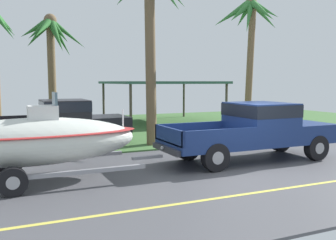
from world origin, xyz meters
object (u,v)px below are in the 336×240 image
object	(u,v)px
boat_on_trailer	(32,141)
palm_tree_far_left	(249,27)
palm_tree_near_left	(150,14)
carport_awning	(161,83)
pickup_truck_towing	(259,128)
palm_tree_mid	(50,42)
parked_pickup_background	(64,121)

from	to	relation	value
boat_on_trailer	palm_tree_far_left	world-z (taller)	palm_tree_far_left
palm_tree_near_left	carport_awning	bearing A→B (deg)	63.76
palm_tree_far_left	palm_tree_near_left	bearing A→B (deg)	-168.41
boat_on_trailer	palm_tree_near_left	distance (m)	7.26
pickup_truck_towing	boat_on_trailer	bearing A→B (deg)	-180.00
palm_tree_mid	palm_tree_far_left	world-z (taller)	palm_tree_far_left
pickup_truck_towing	carport_awning	distance (m)	11.32
pickup_truck_towing	palm_tree_far_left	bearing A→B (deg)	57.68
palm_tree_near_left	palm_tree_mid	xyz separation A→B (m)	(-3.07, 4.87, -0.74)
carport_awning	boat_on_trailer	bearing A→B (deg)	-126.48
palm_tree_near_left	boat_on_trailer	bearing A→B (deg)	-140.28
boat_on_trailer	carport_awning	world-z (taller)	carport_awning
boat_on_trailer	palm_tree_mid	size ratio (longest dim) A/B	1.13
boat_on_trailer	palm_tree_near_left	xyz separation A→B (m)	(4.65, 3.87, 4.01)
carport_awning	palm_tree_mid	distance (m)	7.34
carport_awning	palm_tree_mid	bearing A→B (deg)	-160.06
parked_pickup_background	palm_tree_far_left	xyz separation A→B (m)	(8.47, -0.06, 4.01)
boat_on_trailer	palm_tree_near_left	bearing A→B (deg)	39.72
parked_pickup_background	palm_tree_far_left	world-z (taller)	palm_tree_far_left
pickup_truck_towing	parked_pickup_background	size ratio (longest dim) A/B	1.01
pickup_truck_towing	palm_tree_mid	bearing A→B (deg)	121.23
boat_on_trailer	palm_tree_mid	distance (m)	9.46
palm_tree_far_left	palm_tree_mid	bearing A→B (deg)	155.94
pickup_truck_towing	palm_tree_near_left	bearing A→B (deg)	119.88
boat_on_trailer	carport_awning	distance (m)	13.94
pickup_truck_towing	carport_awning	xyz separation A→B (m)	(1.37, 11.15, 1.38)
parked_pickup_background	carport_awning	xyz separation A→B (m)	(6.69, 6.12, 1.39)
palm_tree_mid	palm_tree_far_left	distance (m)	9.27
pickup_truck_towing	palm_tree_far_left	world-z (taller)	palm_tree_far_left
carport_awning	palm_tree_near_left	xyz separation A→B (m)	(-3.59, -7.29, 2.64)
boat_on_trailer	palm_tree_far_left	distance (m)	11.87
pickup_truck_towing	parked_pickup_background	bearing A→B (deg)	136.62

